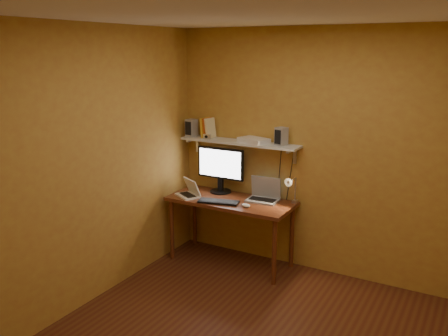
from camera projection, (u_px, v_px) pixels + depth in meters
The scene contains 14 objects.
room at pixel (258, 194), 3.58m from camera, with size 3.44×3.24×2.64m.
desk at pixel (231, 207), 5.26m from camera, with size 1.40×0.60×0.75m.
wall_shelf at pixel (239, 143), 5.26m from camera, with size 1.40×0.25×0.21m.
monitor at pixel (221, 168), 5.44m from camera, with size 0.58×0.25×0.52m.
laptop at pixel (264, 194), 5.20m from camera, with size 0.35×0.27×0.26m.
netbook at pixel (190, 191), 5.35m from camera, with size 0.34×0.31×0.20m.
keyboard at pixel (218, 202), 5.12m from camera, with size 0.44×0.15×0.02m, color black.
mouse at pixel (246, 205), 4.98m from camera, with size 0.11×0.07×0.04m, color white.
desk_lamp at pixel (292, 187), 4.98m from camera, with size 0.09×0.23×0.38m.
speaker_left at pixel (191, 128), 5.54m from camera, with size 0.11×0.11×0.20m, color #95979D.
speaker_right at pixel (281, 136), 5.00m from camera, with size 0.11×0.11×0.19m, color #95979D.
books at pixel (208, 128), 5.44m from camera, with size 0.14×0.16×0.23m.
shelf_camera at pixel (207, 137), 5.38m from camera, with size 0.09×0.04×0.05m.
router at pixel (254, 140), 5.16m from camera, with size 0.32×0.21×0.05m, color white.
Camera 1 is at (1.47, -3.11, 2.36)m, focal length 38.00 mm.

